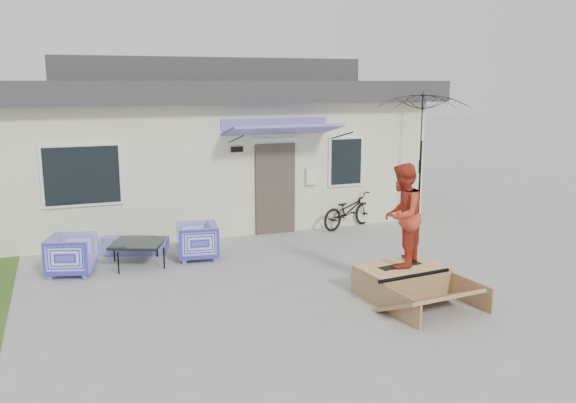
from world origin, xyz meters
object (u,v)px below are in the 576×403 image
object	(u,v)px
coffee_table	(139,253)
skate_ramp	(401,280)
armchair_left	(72,253)
armchair_right	(197,239)
bicycle	(348,206)
loveseat	(133,240)
skater	(402,213)
skateboard	(400,265)
patio_umbrella	(421,155)

from	to	relation	value
coffee_table	skate_ramp	size ratio (longest dim) A/B	0.51
armchair_left	armchair_right	world-z (taller)	armchair_left
bicycle	skate_ramp	xyz separation A→B (m)	(-1.23, -4.45, -0.30)
armchair_left	skate_ramp	xyz separation A→B (m)	(5.10, -3.03, -0.18)
bicycle	armchair_left	bearing A→B (deg)	81.75
loveseat	armchair_left	xyz separation A→B (m)	(-1.21, -1.06, 0.13)
coffee_table	bicycle	size ratio (longest dim) A/B	0.57
armchair_left	skate_ramp	distance (m)	5.93
skate_ramp	loveseat	bearing A→B (deg)	127.97
coffee_table	skate_ramp	world-z (taller)	coffee_table
skater	skateboard	bearing A→B (deg)	180.00
coffee_table	skateboard	bearing A→B (deg)	-38.86
armchair_left	coffee_table	xyz separation A→B (m)	(1.20, 0.15, -0.17)
patio_umbrella	skate_ramp	xyz separation A→B (m)	(-2.88, -3.94, -1.52)
skateboard	skater	bearing A→B (deg)	0.00
skateboard	patio_umbrella	bearing A→B (deg)	44.17
armchair_left	skater	world-z (taller)	skater
coffee_table	patio_umbrella	size ratio (longest dim) A/B	0.34
skateboard	skater	distance (m)	0.88
skater	armchair_left	bearing A→B (deg)	-73.48
loveseat	bicycle	distance (m)	5.14
loveseat	skate_ramp	bearing A→B (deg)	150.99
loveseat	patio_umbrella	world-z (taller)	patio_umbrella
loveseat	armchair_right	bearing A→B (deg)	158.85
armchair_right	bicycle	world-z (taller)	bicycle
armchair_right	armchair_left	bearing A→B (deg)	-79.00
patio_umbrella	skateboard	size ratio (longest dim) A/B	3.52
armchair_left	coffee_table	bearing A→B (deg)	-66.30
coffee_table	skater	bearing A→B (deg)	-38.86
coffee_table	patio_umbrella	distance (m)	6.98
skater	bicycle	bearing A→B (deg)	-148.76
armchair_left	bicycle	world-z (taller)	bicycle
skateboard	loveseat	bearing A→B (deg)	124.51
loveseat	armchair_left	distance (m)	1.61
coffee_table	skate_ramp	xyz separation A→B (m)	(3.89, -3.18, -0.00)
skate_ramp	skateboard	size ratio (longest dim) A/B	2.31
armchair_right	skateboard	size ratio (longest dim) A/B	1.01
patio_umbrella	bicycle	bearing A→B (deg)	162.75
coffee_table	bicycle	bearing A→B (deg)	13.92
loveseat	coffee_table	size ratio (longest dim) A/B	1.51
loveseat	bicycle	xyz separation A→B (m)	(5.12, 0.36, 0.25)
bicycle	skateboard	distance (m)	4.58
patio_umbrella	skateboard	xyz separation A→B (m)	(-2.88, -3.89, -1.27)
armchair_right	loveseat	bearing A→B (deg)	-121.21
armchair_right	patio_umbrella	size ratio (longest dim) A/B	0.29
skate_ramp	skateboard	bearing A→B (deg)	90.00
loveseat	skate_ramp	size ratio (longest dim) A/B	0.77
loveseat	coffee_table	distance (m)	0.92
bicycle	patio_umbrella	bearing A→B (deg)	-128.14
armchair_right	bicycle	xyz separation A→B (m)	(3.98, 1.27, 0.13)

